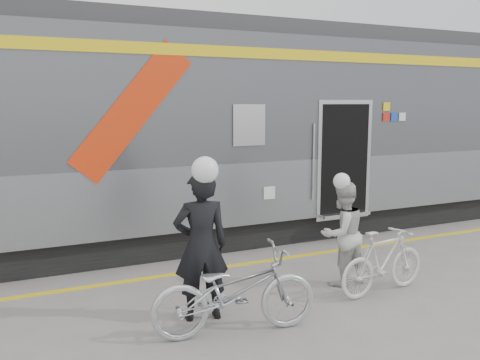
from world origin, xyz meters
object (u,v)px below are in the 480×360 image
bicycle_left (235,291)px  bicycle_right (383,261)px  man (201,246)px  woman (342,234)px

bicycle_left → bicycle_right: size_ratio=1.27×
man → woman: (2.28, 0.28, -0.17)m
man → bicycle_left: bearing=118.7°
bicycle_right → woman: bearing=22.6°
man → bicycle_left: 0.72m
bicycle_right → bicycle_left: bearing=90.7°
man → woman: size_ratio=1.22×
bicycle_left → bicycle_right: bearing=-74.7°
woman → bicycle_right: 0.69m
man → bicycle_right: man is taller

